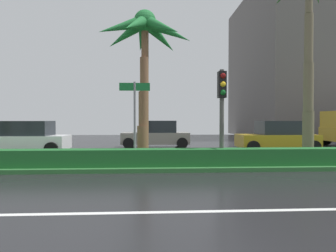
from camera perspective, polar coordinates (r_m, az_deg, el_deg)
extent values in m
cube|color=black|center=(12.61, -7.04, -7.11)|extent=(90.00, 42.00, 0.10)
cube|color=white|center=(5.79, -12.08, -16.70)|extent=(81.00, 0.14, 0.01)
cube|color=#2D6B33|center=(11.60, -7.39, -7.21)|extent=(85.50, 4.00, 0.15)
cube|color=#1E6028|center=(10.17, -7.99, -6.29)|extent=(76.50, 0.70, 0.60)
cylinder|color=brown|center=(11.54, -5.05, -3.41)|extent=(0.46, 0.46, 1.39)
cylinder|color=brown|center=(11.57, -4.91, 3.47)|extent=(0.41, 0.41, 1.39)
cylinder|color=brown|center=(11.77, -4.78, 10.22)|extent=(0.35, 0.35, 1.39)
cylinder|color=brown|center=(12.12, -4.64, 16.66)|extent=(0.30, 0.30, 1.39)
sphere|color=#217033|center=(12.36, -4.65, 20.21)|extent=(0.90, 0.90, 0.90)
cone|color=#217033|center=(12.25, -0.06, 18.48)|extent=(2.08, 0.57, 1.29)
cone|color=#217033|center=(12.84, -1.60, 17.39)|extent=(1.84, 1.86, 1.40)
cone|color=#217033|center=(13.13, -5.17, 17.34)|extent=(0.87, 2.14, 1.27)
cone|color=#217033|center=(12.72, -8.32, 17.69)|extent=(2.06, 1.54, 1.34)
cone|color=#217033|center=(11.96, -9.11, 19.10)|extent=(2.14, 1.32, 1.22)
cone|color=#217033|center=(11.42, -6.40, 19.60)|extent=(1.22, 2.13, 1.35)
cone|color=#217033|center=(11.59, -1.49, 19.35)|extent=(1.81, 1.90, 1.34)
cylinder|color=#6A5F47|center=(13.17, 26.25, -1.64)|extent=(0.45, 0.45, 1.99)
cylinder|color=#6A5F47|center=(13.17, 26.31, 7.02)|extent=(0.40, 0.40, 1.99)
cylinder|color=#6A5F47|center=(13.47, 26.37, 15.49)|extent=(0.34, 0.34, 1.99)
cylinder|color=#4C4C47|center=(10.59, 10.72, 1.77)|extent=(0.16, 0.16, 3.46)
cube|color=black|center=(10.66, 10.74, 8.14)|extent=(0.28, 0.32, 0.96)
sphere|color=maroon|center=(10.54, 10.98, 9.86)|extent=(0.20, 0.20, 0.20)
sphere|color=yellow|center=(10.50, 10.97, 8.24)|extent=(0.20, 0.20, 0.20)
sphere|color=#0F591E|center=(10.47, 10.96, 6.61)|extent=(0.20, 0.20, 0.20)
cylinder|color=slate|center=(10.32, -6.68, 0.51)|extent=(0.08, 0.08, 3.00)
cube|color=#146B2D|center=(10.39, -6.70, 7.81)|extent=(1.10, 0.03, 0.28)
cube|color=white|center=(16.61, -26.70, -2.95)|extent=(4.30, 1.76, 0.72)
cube|color=#1E2328|center=(16.51, -26.25, -0.40)|extent=(2.30, 1.58, 0.76)
cylinder|color=black|center=(18.15, -30.34, -3.46)|extent=(0.68, 0.22, 0.68)
cylinder|color=black|center=(15.19, -22.34, -4.28)|extent=(0.68, 0.22, 0.68)
cylinder|color=black|center=(16.89, -20.32, -3.71)|extent=(0.68, 0.22, 0.68)
cube|color=gray|center=(18.37, -2.54, -2.42)|extent=(4.30, 1.76, 0.72)
cube|color=#1E2328|center=(18.34, -2.08, -0.11)|extent=(2.30, 1.58, 0.76)
cylinder|color=black|center=(17.56, -7.92, -3.45)|extent=(0.68, 0.22, 0.68)
cylinder|color=black|center=(19.34, -7.46, -3.01)|extent=(0.68, 0.22, 0.68)
cylinder|color=black|center=(17.59, 2.88, -3.43)|extent=(0.68, 0.22, 0.68)
cylinder|color=black|center=(19.37, 2.33, -3.00)|extent=(0.68, 0.22, 0.68)
cube|color=#B28C1E|center=(17.09, 20.94, -2.78)|extent=(4.30, 1.76, 0.72)
cube|color=#1E2328|center=(17.11, 21.42, -0.30)|extent=(2.30, 1.58, 0.76)
cylinder|color=black|center=(15.66, 16.74, -4.07)|extent=(0.68, 0.22, 0.68)
cylinder|color=black|center=(17.36, 14.73, -3.54)|extent=(0.68, 0.22, 0.68)
cylinder|color=black|center=(17.06, 27.25, -3.72)|extent=(0.68, 0.22, 0.68)
cylinder|color=black|center=(18.63, 24.45, -3.28)|extent=(0.68, 0.22, 0.68)
cylinder|color=black|center=(22.99, 28.95, -2.18)|extent=(0.92, 0.30, 0.92)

